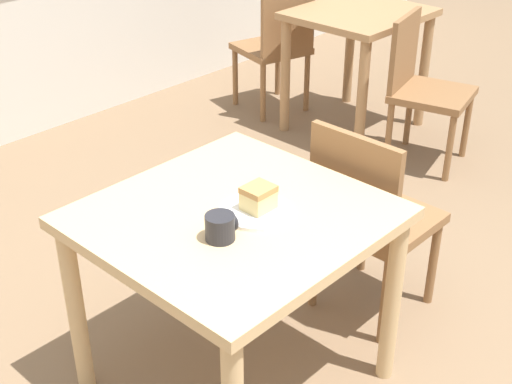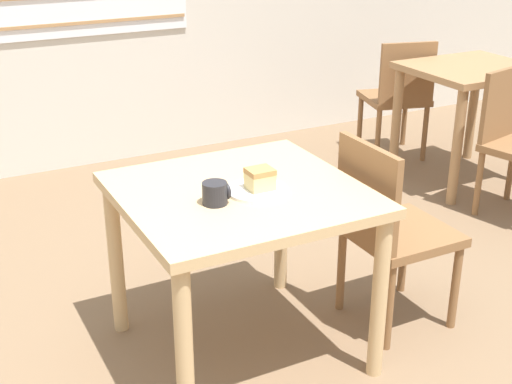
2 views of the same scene
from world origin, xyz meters
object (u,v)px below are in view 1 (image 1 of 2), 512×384
object	(u,v)px
chair_far_opposite	(277,44)
coffee_mug	(221,227)
dining_table_far	(358,35)
dining_table_near	(235,241)
cake_slice	(258,198)
chair_near_window	(369,216)
chair_far_corner	(422,85)
plate	(256,211)

from	to	relation	value
chair_far_opposite	coffee_mug	size ratio (longest dim) A/B	8.49
dining_table_far	coffee_mug	size ratio (longest dim) A/B	7.71
dining_table_near	cake_slice	size ratio (longest dim) A/B	9.26
chair_near_window	coffee_mug	world-z (taller)	chair_near_window
chair_near_window	coffee_mug	size ratio (longest dim) A/B	8.49
chair_far_corner	coffee_mug	distance (m)	2.21
dining_table_near	dining_table_far	size ratio (longest dim) A/B	1.17
plate	dining_table_far	bearing A→B (deg)	27.88
dining_table_near	chair_far_opposite	size ratio (longest dim) A/B	1.06
chair_near_window	plate	size ratio (longest dim) A/B	3.58
chair_near_window	cake_slice	world-z (taller)	chair_near_window
chair_far_opposite	cake_slice	world-z (taller)	chair_far_opposite
chair_far_opposite	coffee_mug	xyz separation A→B (m)	(-2.10, -1.64, 0.30)
dining_table_far	plate	world-z (taller)	dining_table_far
chair_far_opposite	chair_near_window	bearing A→B (deg)	65.70
dining_table_near	chair_far_corner	xyz separation A→B (m)	(1.98, 0.50, -0.15)
chair_far_opposite	cake_slice	bearing A→B (deg)	54.76
dining_table_near	coffee_mug	distance (m)	0.21
chair_near_window	cake_slice	bearing A→B (deg)	86.20
chair_far_corner	plate	size ratio (longest dim) A/B	3.58
chair_near_window	chair_far_corner	xyz separation A→B (m)	(1.34, 0.59, 0.00)
dining_table_near	chair_near_window	world-z (taller)	chair_near_window
chair_far_opposite	coffee_mug	bearing A→B (deg)	52.55
dining_table_far	chair_far_opposite	bearing A→B (deg)	103.41
coffee_mug	plate	bearing A→B (deg)	8.79
dining_table_near	chair_far_opposite	bearing A→B (deg)	38.52
chair_near_window	coffee_mug	bearing A→B (deg)	88.93
chair_far_opposite	cake_slice	xyz separation A→B (m)	(-1.91, -1.62, 0.31)
coffee_mug	chair_near_window	bearing A→B (deg)	-1.07
chair_far_opposite	plate	bearing A→B (deg)	54.57
dining_table_near	chair_near_window	distance (m)	0.66
coffee_mug	cake_slice	bearing A→B (deg)	7.33
dining_table_far	chair_far_corner	size ratio (longest dim) A/B	0.91
cake_slice	chair_near_window	bearing A→B (deg)	-3.80
chair_near_window	dining_table_near	bearing A→B (deg)	81.75
dining_table_near	chair_far_corner	size ratio (longest dim) A/B	1.06
cake_slice	coffee_mug	size ratio (longest dim) A/B	0.97
dining_table_far	chair_far_opposite	world-z (taller)	chair_far_opposite
chair_far_corner	coffee_mug	world-z (taller)	chair_far_corner
dining_table_near	coffee_mug	world-z (taller)	coffee_mug
chair_near_window	plate	world-z (taller)	chair_near_window
dining_table_far	cake_slice	world-z (taller)	cake_slice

